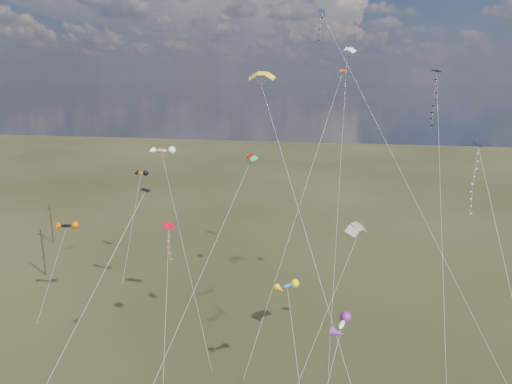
% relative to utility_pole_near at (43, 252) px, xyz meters
% --- Properties ---
extents(utility_pole_near, '(1.40, 0.20, 8.00)m').
position_rel_utility_pole_near_xyz_m(utility_pole_near, '(0.00, 0.00, 0.00)').
color(utility_pole_near, black).
rests_on(utility_pole_near, ground).
extents(utility_pole_far, '(1.40, 0.20, 8.00)m').
position_rel_utility_pole_near_xyz_m(utility_pole_far, '(-8.00, 14.00, 0.00)').
color(utility_pole_far, black).
rests_on(utility_pole_far, ground).
extents(diamond_black_high, '(1.37, 21.28, 32.89)m').
position_rel_utility_pole_near_xyz_m(diamond_black_high, '(58.39, -4.26, 23.85)').
color(diamond_black_high, black).
rests_on(diamond_black_high, ground).
extents(diamond_navy_tall, '(22.82, 28.62, 41.49)m').
position_rel_utility_pole_near_xyz_m(diamond_navy_tall, '(46.06, 4.43, 31.21)').
color(diamond_navy_tall, '#0D1C4F').
rests_on(diamond_navy_tall, ground).
extents(diamond_black_mid, '(8.35, 15.38, 21.79)m').
position_rel_utility_pole_near_xyz_m(diamond_black_mid, '(27.09, -28.35, 10.73)').
color(diamond_black_mid, black).
rests_on(diamond_black_mid, ground).
extents(diamond_red_low, '(3.05, 10.28, 15.53)m').
position_rel_utility_pole_near_xyz_m(diamond_red_low, '(28.41, -15.53, 8.57)').
color(diamond_red_low, red).
rests_on(diamond_red_low, ground).
extents(diamond_navy_right, '(3.49, 23.18, 26.05)m').
position_rel_utility_pole_near_xyz_m(diamond_navy_right, '(60.26, -18.24, 17.29)').
color(diamond_navy_right, '#10214B').
rests_on(diamond_navy_right, ground).
extents(diamond_orange_center, '(9.75, 17.52, 32.95)m').
position_rel_utility_pole_near_xyz_m(diamond_orange_center, '(44.68, -8.73, 19.24)').
color(diamond_orange_center, red).
rests_on(diamond_orange_center, ground).
extents(parafoil_yellow, '(14.87, 20.51, 33.02)m').
position_rel_utility_pole_near_xyz_m(parafoil_yellow, '(39.32, -15.65, 28.12)').
color(parafoil_yellow, yellow).
rests_on(parafoil_yellow, ground).
extents(parafoil_blue_white, '(2.76, 26.97, 36.62)m').
position_rel_utility_pole_near_xyz_m(parafoil_blue_white, '(47.77, 7.44, 31.66)').
color(parafoil_blue_white, blue).
rests_on(parafoil_blue_white, ground).
extents(parafoil_striped, '(7.79, 11.73, 17.10)m').
position_rel_utility_pole_near_xyz_m(parafoil_striped, '(49.64, -14.50, 12.20)').
color(parafoil_striped, '#D2960D').
rests_on(parafoil_striped, ground).
extents(parafoil_tricolor, '(8.94, 18.91, 24.30)m').
position_rel_utility_pole_near_xyz_m(parafoil_tricolor, '(37.92, -15.79, 19.48)').
color(parafoil_tricolor, yellow).
rests_on(parafoil_tricolor, ground).
extents(novelty_black_orange, '(3.09, 7.47, 12.49)m').
position_rel_utility_pole_near_xyz_m(novelty_black_orange, '(10.29, -8.16, 7.78)').
color(novelty_black_orange, black).
rests_on(novelty_black_orange, ground).
extents(novelty_orange_black, '(2.76, 9.83, 16.89)m').
position_rel_utility_pole_near_xyz_m(novelty_orange_black, '(14.45, 7.72, 12.18)').
color(novelty_orange_black, orange).
rests_on(novelty_orange_black, ground).
extents(novelty_white_purple, '(3.77, 7.92, 13.85)m').
position_rel_utility_pole_near_xyz_m(novelty_white_purple, '(48.19, -30.25, 9.24)').
color(novelty_white_purple, white).
rests_on(novelty_white_purple, ground).
extents(novelty_redwhite_stripe, '(11.87, 14.01, 23.25)m').
position_rel_utility_pole_near_xyz_m(novelty_redwhite_stripe, '(24.45, -6.82, 18.51)').
color(novelty_redwhite_stripe, red).
rests_on(novelty_redwhite_stripe, ground).
extents(novelty_blue_yellow, '(4.41, 10.89, 12.38)m').
position_rel_utility_pole_near_xyz_m(novelty_blue_yellow, '(42.94, -21.30, 7.78)').
color(novelty_blue_yellow, blue).
rests_on(novelty_blue_yellow, ground).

